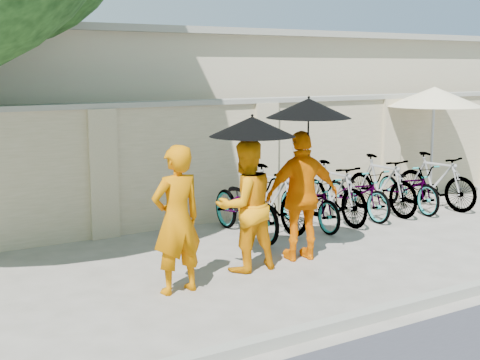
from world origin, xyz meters
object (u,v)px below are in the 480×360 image
monk_left (177,220)px  monk_center (245,206)px  patio_umbrella (434,98)px  monk_right (302,196)px

monk_left → monk_center: 1.19m
patio_umbrella → monk_center: bearing=-160.1°
monk_left → monk_right: monk_right is taller
monk_left → patio_umbrella: (6.83, 2.39, 1.14)m
monk_left → monk_right: size_ratio=0.98×
monk_center → patio_umbrella: bearing=-160.5°
monk_center → monk_left: bearing=15.3°
monk_left → patio_umbrella: patio_umbrella is taller
monk_center → monk_right: 0.93m
monk_left → patio_umbrella: bearing=-165.7°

